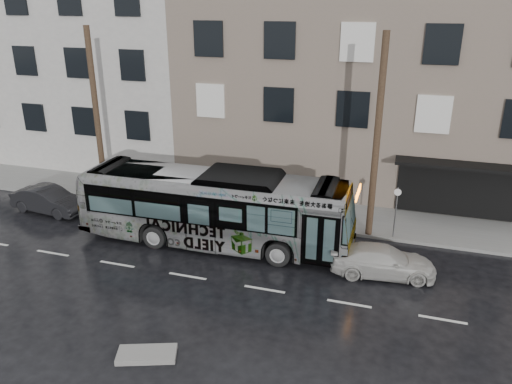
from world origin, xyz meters
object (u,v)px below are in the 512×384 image
utility_pole_rear (97,118)px  white_sedan (383,261)px  bus (214,208)px  sign_post (395,213)px  utility_pole_front (377,139)px  dark_sedan (49,200)px

utility_pole_rear → white_sedan: utility_pole_rear is taller
utility_pole_rear → bus: utility_pole_rear is taller
sign_post → utility_pole_rear: bearing=180.0°
utility_pole_front → dark_sedan: (-16.03, -2.03, -3.99)m
white_sedan → dark_sedan: size_ratio=1.02×
utility_pole_front → dark_sedan: size_ratio=2.23×
utility_pole_front → utility_pole_rear: bearing=180.0°
white_sedan → dark_sedan: bearing=77.8°
sign_post → utility_pole_front: bearing=180.0°
bus → dark_sedan: (-9.48, 0.67, -1.04)m
sign_post → bus: bus is taller
sign_post → white_sedan: bearing=-94.4°
utility_pole_rear → dark_sedan: utility_pole_rear is taller
sign_post → white_sedan: sign_post is taller
utility_pole_rear → utility_pole_front: bearing=0.0°
white_sedan → bus: bearing=77.4°
dark_sedan → sign_post: bearing=-77.7°
utility_pole_front → sign_post: (1.10, 0.00, -3.30)m
utility_pole_front → dark_sedan: bearing=-172.8°
utility_pole_rear → dark_sedan: 4.91m
utility_pole_rear → bus: 8.45m
utility_pole_front → bus: utility_pole_front is taller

